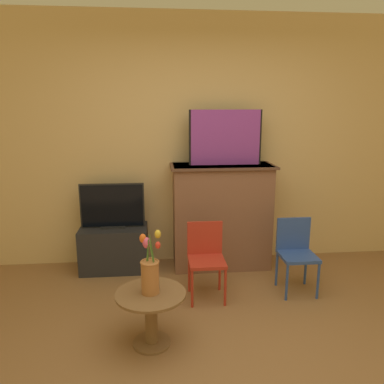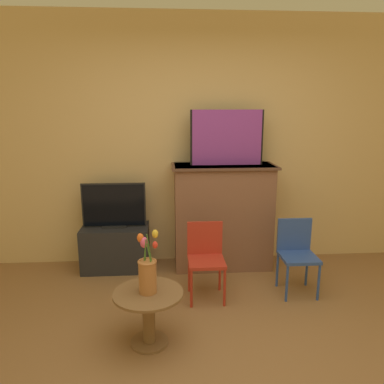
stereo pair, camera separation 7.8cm
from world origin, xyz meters
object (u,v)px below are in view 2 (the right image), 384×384
Objects in this scene: painting at (227,138)px; vase_tulips at (147,271)px; chair_blue at (297,251)px; chair_red at (206,255)px; tv_monitor at (114,206)px.

vase_tulips is at bearing -119.68° from painting.
vase_tulips is at bearing -151.73° from chair_blue.
chair_red is at bearing -177.38° from chair_blue.
painting is at bearing 132.45° from chair_blue.
tv_monitor is 1.42× the size of vase_tulips.
chair_blue is (0.59, -0.64, -1.01)m from painting.
tv_monitor is 1.17m from chair_red.
vase_tulips reaches higher than chair_red.
chair_red and chair_blue have the same top height.
chair_blue is 1.56m from vase_tulips.
chair_blue is at bearing 28.27° from vase_tulips.
painting is 1.62× the size of vase_tulips.
painting is at bearing 67.19° from chair_red.
chair_blue is (1.78, -0.64, -0.30)m from tv_monitor.
painting is 1.33m from chair_blue.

